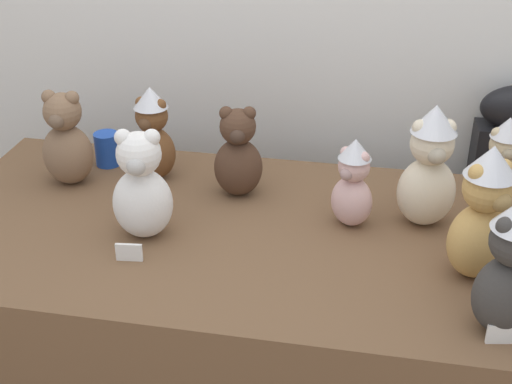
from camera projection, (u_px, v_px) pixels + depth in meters
The scene contains 14 objects.
display_table at pixel (256, 332), 2.19m from camera, with size 1.86×0.92×0.73m, color brown.
instrument_case at pixel (503, 220), 2.50m from camera, with size 0.29×0.14×1.00m.
teddy_bear_blush at pixel (353, 184), 1.98m from camera, with size 0.15×0.14×0.26m.
teddy_bear_snow at pixel (142, 188), 1.92m from camera, with size 0.19×0.17×0.32m.
teddy_bear_honey at pixel (483, 215), 1.74m from camera, with size 0.21×0.20×0.36m.
teddy_bear_charcoal at pixel (511, 268), 1.56m from camera, with size 0.20×0.19×0.34m.
teddy_bear_cocoa at pixel (238, 155), 2.13m from camera, with size 0.17×0.15×0.28m.
teddy_bear_sand at pixel (502, 163), 2.07m from camera, with size 0.13×0.12×0.28m.
teddy_bear_mocha at pixel (66, 141), 2.20m from camera, with size 0.16×0.14×0.31m.
teddy_bear_chestnut at pixel (153, 134), 2.22m from camera, with size 0.15×0.13×0.30m.
teddy_bear_cream at pixel (429, 168), 1.96m from camera, with size 0.19×0.17×0.36m.
party_cup_blue at pixel (107, 149), 2.35m from camera, with size 0.08×0.08×0.11m, color blue.
name_card_front_left at pixel (502, 334), 1.58m from camera, with size 0.07×0.01×0.05m, color white.
name_card_front_middle at pixel (129, 252), 1.87m from camera, with size 0.07×0.01×0.05m, color white.
Camera 1 is at (0.32, -1.44, 1.79)m, focal length 50.51 mm.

